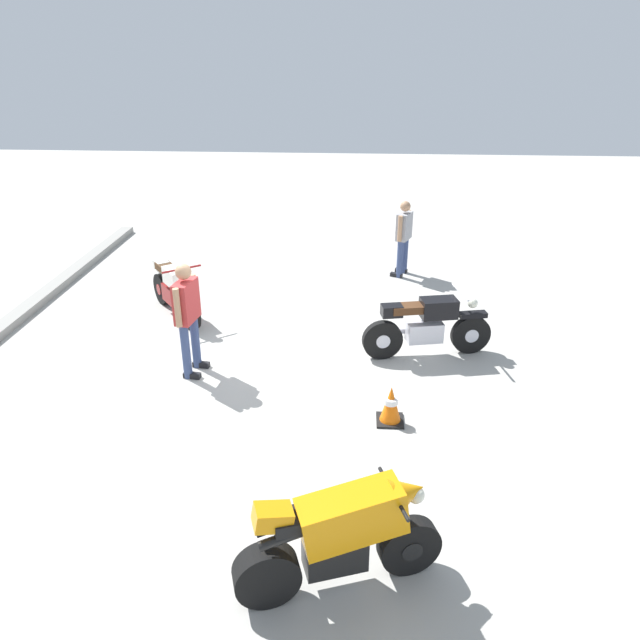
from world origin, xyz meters
TOP-DOWN VIEW (x-y plane):
  - ground_plane at (0.00, 0.00)m, footprint 40.00×40.00m
  - motorcycle_black_cruiser at (0.52, -2.65)m, footprint 0.71×2.07m
  - motorcycle_orange_sportbike at (-4.08, -1.45)m, footprint 0.90×1.91m
  - motorcycle_cream_vintage at (1.81, 1.78)m, footprint 1.65×1.31m
  - person_in_gray_shirt at (4.21, -2.49)m, footprint 0.62×0.44m
  - person_in_red_shirt at (-0.26, 0.94)m, footprint 0.67×0.37m
  - traffic_cone at (-1.40, -2.02)m, footprint 0.36×0.36m

SIDE VIEW (x-z plane):
  - ground_plane at x=0.00m, z-range 0.00..0.00m
  - traffic_cone at x=-1.40m, z-range 0.00..0.53m
  - motorcycle_cream_vintage at x=1.81m, z-range -0.05..1.02m
  - motorcycle_black_cruiser at x=0.52m, z-range -0.02..1.06m
  - motorcycle_orange_sportbike at x=-4.08m, z-range 0.02..1.17m
  - person_in_gray_shirt at x=4.21m, z-range 0.10..1.72m
  - person_in_red_shirt at x=-0.26m, z-range 0.13..1.88m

